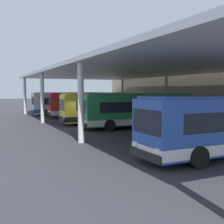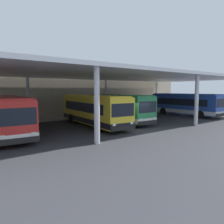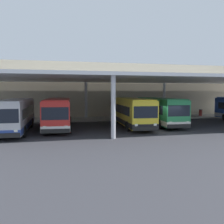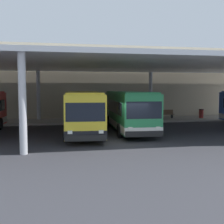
{
  "view_description": "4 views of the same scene",
  "coord_description": "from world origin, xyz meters",
  "views": [
    {
      "loc": [
        23.48,
        -8.49,
        3.45
      ],
      "look_at": [
        1.09,
        2.19,
        1.52
      ],
      "focal_mm": 44.61,
      "sensor_mm": 36.0,
      "label": 1
    },
    {
      "loc": [
        -14.03,
        -14.49,
        3.71
      ],
      "look_at": [
        -0.71,
        2.93,
        1.4
      ],
      "focal_mm": 33.77,
      "sensor_mm": 36.0,
      "label": 2
    },
    {
      "loc": [
        -11.26,
        -22.42,
        3.93
      ],
      "look_at": [
        -4.63,
        4.08,
        1.68
      ],
      "focal_mm": 39.87,
      "sensor_mm": 36.0,
      "label": 3
    },
    {
      "loc": [
        -4.58,
        -18.08,
        3.42
      ],
      "look_at": [
        -0.03,
        4.75,
        1.54
      ],
      "focal_mm": 46.82,
      "sensor_mm": 36.0,
      "label": 4
    }
  ],
  "objects": [
    {
      "name": "bench_waiting",
      "position": [
        7.35,
        11.82,
        0.66
      ],
      "size": [
        1.8,
        0.45,
        0.92
      ],
      "color": "brown",
      "rests_on": "platform_kerb"
    },
    {
      "name": "platform_kerb",
      "position": [
        0.0,
        11.75,
        0.09
      ],
      "size": [
        42.0,
        4.5,
        0.18
      ],
      "primitive_type": "cube",
      "color": "#A39E93",
      "rests_on": "ground"
    },
    {
      "name": "bus_far_bay",
      "position": [
        1.29,
        4.67,
        1.66
      ],
      "size": [
        3.14,
        10.66,
        3.17
      ],
      "color": "#28844C",
      "rests_on": "ground"
    },
    {
      "name": "trash_bin",
      "position": [
        11.34,
        11.42,
        0.68
      ],
      "size": [
        0.52,
        0.52,
        0.98
      ],
      "color": "maroon",
      "rests_on": "platform_kerb"
    },
    {
      "name": "bus_middle_bay",
      "position": [
        -2.42,
        3.88,
        1.66
      ],
      "size": [
        3.27,
        10.68,
        3.17
      ],
      "color": "yellow",
      "rests_on": "ground"
    },
    {
      "name": "station_building_facade",
      "position": [
        0.0,
        15.0,
        4.13
      ],
      "size": [
        48.0,
        1.6,
        8.26
      ],
      "primitive_type": "cube",
      "color": "#C1B293",
      "rests_on": "ground"
    },
    {
      "name": "canopy_shelter",
      "position": [
        0.0,
        5.5,
        5.31
      ],
      "size": [
        40.0,
        17.0,
        5.55
      ],
      "color": "silver",
      "rests_on": "ground"
    },
    {
      "name": "ground_plane",
      "position": [
        0.0,
        0.0,
        0.0
      ],
      "size": [
        200.0,
        200.0,
        0.0
      ],
      "primitive_type": "plane",
      "color": "#333338"
    }
  ]
}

